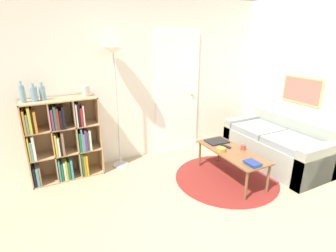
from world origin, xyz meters
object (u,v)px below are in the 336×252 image
(couch, at_px, (278,146))
(vase_on_shelf, at_px, (86,91))
(cup, at_px, (243,147))
(bookshelf, at_px, (62,140))
(bottle_left, at_px, (22,94))
(bowl, at_px, (221,149))
(floor_lamp, at_px, (114,65))
(laptop, at_px, (217,141))
(coffee_table, at_px, (232,154))
(bottle_middle, at_px, (34,94))
(bottle_right, at_px, (43,93))

(couch, height_order, vase_on_shelf, vase_on_shelf)
(vase_on_shelf, bearing_deg, cup, -31.55)
(bookshelf, bearing_deg, couch, -19.06)
(bottle_left, bearing_deg, couch, -16.94)
(vase_on_shelf, bearing_deg, couch, -21.52)
(bookshelf, relative_size, bowl, 9.16)
(bowl, bearing_deg, floor_lamp, 137.70)
(floor_lamp, relative_size, bowl, 14.30)
(laptop, xyz_separation_m, bottle_left, (-2.55, 0.76, 0.86))
(couch, relative_size, coffee_table, 1.44)
(laptop, distance_m, bottle_middle, 2.68)
(laptop, height_order, cup, cup)
(floor_lamp, bearing_deg, cup, -38.05)
(bottle_right, bearing_deg, cup, -25.86)
(laptop, bearing_deg, bottle_left, 163.33)
(bookshelf, xyz_separation_m, vase_on_shelf, (0.40, -0.00, 0.67))
(couch, relative_size, laptop, 4.91)
(coffee_table, height_order, bottle_middle, bottle_middle)
(coffee_table, distance_m, laptop, 0.38)
(couch, bearing_deg, floor_lamp, 155.22)
(cup, bearing_deg, laptop, 111.50)
(bottle_right, bearing_deg, bottle_middle, -166.22)
(bowl, height_order, bottle_left, bottle_left)
(bottle_left, distance_m, vase_on_shelf, 0.79)
(bottle_left, bearing_deg, bottle_middle, 1.88)
(laptop, bearing_deg, bowl, -117.07)
(bottle_left, xyz_separation_m, bottle_right, (0.23, 0.03, -0.02))
(floor_lamp, xyz_separation_m, vase_on_shelf, (-0.43, 0.01, -0.33))
(floor_lamp, distance_m, bottle_right, 1.03)
(bookshelf, height_order, floor_lamp, floor_lamp)
(bowl, relative_size, bottle_right, 0.55)
(couch, height_order, laptop, couch)
(couch, xyz_separation_m, bottle_middle, (-3.44, 1.09, 1.01))
(floor_lamp, relative_size, bottle_left, 6.72)
(bowl, relative_size, vase_on_shelf, 0.87)
(couch, height_order, bottle_left, bottle_left)
(bottle_right, bearing_deg, coffee_table, -26.85)
(bookshelf, distance_m, cup, 2.61)
(bowl, bearing_deg, bottle_middle, 154.55)
(couch, xyz_separation_m, bowl, (-1.17, 0.01, 0.18))
(coffee_table, bearing_deg, bookshelf, 151.86)
(bowl, bearing_deg, bookshelf, 151.59)
(bottle_middle, bearing_deg, laptop, -17.60)
(couch, distance_m, bottle_middle, 3.74)
(floor_lamp, height_order, coffee_table, floor_lamp)
(cup, distance_m, bottle_left, 3.07)
(cup, bearing_deg, vase_on_shelf, 148.45)
(bottle_middle, bearing_deg, couch, -17.61)
(couch, height_order, cup, couch)
(coffee_table, bearing_deg, floor_lamp, 139.31)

